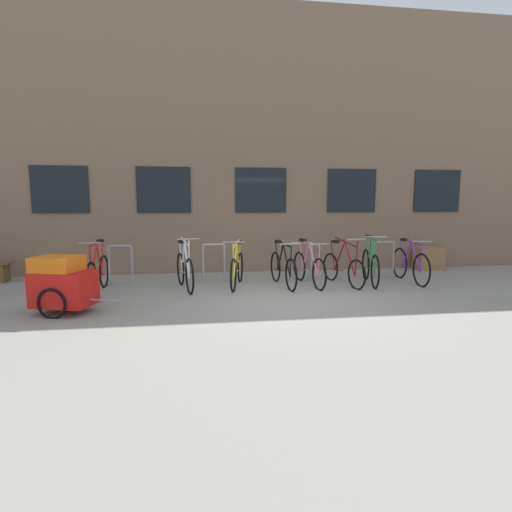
{
  "coord_description": "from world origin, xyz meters",
  "views": [
    {
      "loc": [
        -1.56,
        -6.96,
        1.79
      ],
      "look_at": [
        -0.35,
        1.6,
        0.62
      ],
      "focal_mm": 28.16,
      "sensor_mm": 36.0,
      "label": 1
    }
  ],
  "objects_px": {
    "planter_box": "(428,258)",
    "bicycle_white": "(185,270)",
    "bicycle_green": "(370,266)",
    "bicycle_pink": "(309,268)",
    "bicycle_black": "(283,268)",
    "bicycle_yellow": "(237,269)",
    "bicycle_maroon": "(343,268)",
    "bike_trailer": "(63,283)",
    "bicycle_red": "(98,273)",
    "bicycle_purple": "(410,265)"
  },
  "relations": [
    {
      "from": "bicycle_yellow",
      "to": "bicycle_purple",
      "type": "height_order",
      "value": "bicycle_yellow"
    },
    {
      "from": "bicycle_maroon",
      "to": "bicycle_white",
      "type": "bearing_deg",
      "value": 179.64
    },
    {
      "from": "bicycle_black",
      "to": "bicycle_maroon",
      "type": "bearing_deg",
      "value": -1.6
    },
    {
      "from": "bicycle_black",
      "to": "bicycle_yellow",
      "type": "bearing_deg",
      "value": 175.48
    },
    {
      "from": "bicycle_yellow",
      "to": "bicycle_green",
      "type": "xyz_separation_m",
      "value": [
        2.93,
        -0.12,
        0.02
      ]
    },
    {
      "from": "bicycle_purple",
      "to": "planter_box",
      "type": "bearing_deg",
      "value": 47.56
    },
    {
      "from": "bicycle_black",
      "to": "bike_trailer",
      "type": "relative_size",
      "value": 1.19
    },
    {
      "from": "bicycle_white",
      "to": "bicycle_green",
      "type": "height_order",
      "value": "bicycle_white"
    },
    {
      "from": "bicycle_green",
      "to": "bicycle_white",
      "type": "bearing_deg",
      "value": 179.63
    },
    {
      "from": "bicycle_white",
      "to": "bicycle_pink",
      "type": "height_order",
      "value": "bicycle_white"
    },
    {
      "from": "bicycle_purple",
      "to": "bicycle_black",
      "type": "distance_m",
      "value": 2.92
    },
    {
      "from": "bicycle_green",
      "to": "bike_trailer",
      "type": "bearing_deg",
      "value": -165.32
    },
    {
      "from": "bicycle_red",
      "to": "planter_box",
      "type": "bearing_deg",
      "value": 11.06
    },
    {
      "from": "bicycle_maroon",
      "to": "bicycle_red",
      "type": "height_order",
      "value": "bicycle_maroon"
    },
    {
      "from": "bicycle_black",
      "to": "bicycle_green",
      "type": "height_order",
      "value": "bicycle_green"
    },
    {
      "from": "bicycle_black",
      "to": "bicycle_pink",
      "type": "bearing_deg",
      "value": 2.53
    },
    {
      "from": "bicycle_yellow",
      "to": "planter_box",
      "type": "relative_size",
      "value": 2.39
    },
    {
      "from": "bicycle_black",
      "to": "bike_trailer",
      "type": "height_order",
      "value": "bicycle_black"
    },
    {
      "from": "bicycle_yellow",
      "to": "bike_trailer",
      "type": "bearing_deg",
      "value": -150.77
    },
    {
      "from": "bicycle_pink",
      "to": "bicycle_black",
      "type": "xyz_separation_m",
      "value": [
        -0.58,
        -0.03,
        0.0
      ]
    },
    {
      "from": "bicycle_purple",
      "to": "bike_trailer",
      "type": "relative_size",
      "value": 1.18
    },
    {
      "from": "bicycle_pink",
      "to": "planter_box",
      "type": "bearing_deg",
      "value": 21.68
    },
    {
      "from": "bicycle_maroon",
      "to": "bike_trailer",
      "type": "height_order",
      "value": "bicycle_maroon"
    },
    {
      "from": "bicycle_red",
      "to": "bicycle_green",
      "type": "height_order",
      "value": "bicycle_green"
    },
    {
      "from": "bicycle_purple",
      "to": "planter_box",
      "type": "distance_m",
      "value": 1.99
    },
    {
      "from": "bicycle_purple",
      "to": "planter_box",
      "type": "height_order",
      "value": "bicycle_purple"
    },
    {
      "from": "bicycle_red",
      "to": "bicycle_pink",
      "type": "xyz_separation_m",
      "value": [
        4.35,
        0.11,
        -0.01
      ]
    },
    {
      "from": "planter_box",
      "to": "bicycle_white",
      "type": "bearing_deg",
      "value": -166.61
    },
    {
      "from": "bicycle_yellow",
      "to": "bicycle_purple",
      "type": "xyz_separation_m",
      "value": [
        3.9,
        -0.05,
        0.01
      ]
    },
    {
      "from": "bicycle_maroon",
      "to": "bicycle_red",
      "type": "relative_size",
      "value": 1.01
    },
    {
      "from": "planter_box",
      "to": "bicycle_green",
      "type": "bearing_deg",
      "value": -146.44
    },
    {
      "from": "bicycle_white",
      "to": "bicycle_pink",
      "type": "bearing_deg",
      "value": 0.89
    },
    {
      "from": "bicycle_maroon",
      "to": "planter_box",
      "type": "distance_m",
      "value": 3.31
    },
    {
      "from": "bicycle_maroon",
      "to": "bicycle_red",
      "type": "xyz_separation_m",
      "value": [
        -5.1,
        -0.04,
        0.02
      ]
    },
    {
      "from": "bicycle_green",
      "to": "bicycle_black",
      "type": "bearing_deg",
      "value": 178.77
    },
    {
      "from": "bicycle_maroon",
      "to": "bicycle_pink",
      "type": "distance_m",
      "value": 0.75
    },
    {
      "from": "bicycle_yellow",
      "to": "bicycle_green",
      "type": "distance_m",
      "value": 2.93
    },
    {
      "from": "bicycle_pink",
      "to": "bicycle_green",
      "type": "relative_size",
      "value": 1.05
    },
    {
      "from": "bicycle_white",
      "to": "bike_trailer",
      "type": "height_order",
      "value": "bicycle_white"
    },
    {
      "from": "bicycle_yellow",
      "to": "bicycle_pink",
      "type": "xyz_separation_m",
      "value": [
        1.56,
        -0.05,
        -0.0
      ]
    },
    {
      "from": "bicycle_white",
      "to": "bike_trailer",
      "type": "distance_m",
      "value": 2.46
    },
    {
      "from": "bicycle_pink",
      "to": "bike_trailer",
      "type": "distance_m",
      "value": 4.82
    },
    {
      "from": "bicycle_pink",
      "to": "bike_trailer",
      "type": "height_order",
      "value": "bicycle_pink"
    },
    {
      "from": "bicycle_white",
      "to": "bicycle_maroon",
      "type": "bearing_deg",
      "value": -0.36
    },
    {
      "from": "bicycle_maroon",
      "to": "bicycle_purple",
      "type": "xyz_separation_m",
      "value": [
        1.6,
        0.06,
        0.02
      ]
    },
    {
      "from": "bicycle_red",
      "to": "planter_box",
      "type": "distance_m",
      "value": 8.19
    },
    {
      "from": "bicycle_pink",
      "to": "bike_trailer",
      "type": "relative_size",
      "value": 1.19
    },
    {
      "from": "bicycle_yellow",
      "to": "bicycle_black",
      "type": "bearing_deg",
      "value": -4.52
    },
    {
      "from": "bicycle_red",
      "to": "bicycle_pink",
      "type": "distance_m",
      "value": 4.35
    },
    {
      "from": "bicycle_pink",
      "to": "bicycle_black",
      "type": "distance_m",
      "value": 0.58
    }
  ]
}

